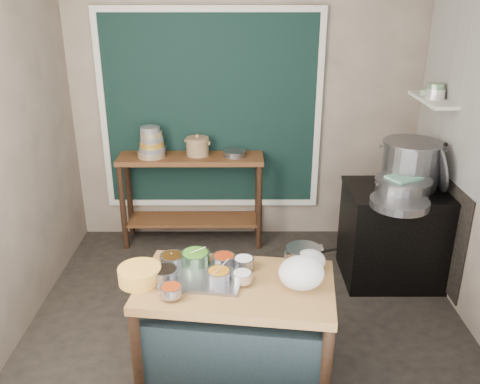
{
  "coord_description": "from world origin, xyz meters",
  "views": [
    {
      "loc": [
        -0.07,
        -3.56,
        2.51
      ],
      "look_at": [
        -0.06,
        0.25,
        0.97
      ],
      "focal_mm": 38.0,
      "sensor_mm": 36.0,
      "label": 1
    }
  ],
  "objects_px": {
    "back_counter": "(192,200)",
    "saucepan": "(303,257)",
    "stock_pot": "(411,164)",
    "ceramic_crock": "(198,147)",
    "utensil_cup": "(154,153)",
    "condiment_tray": "(202,277)",
    "stove_block": "(395,236)",
    "steamer": "(403,187)",
    "yellow_basin": "(140,275)",
    "prep_table": "(236,331)"
  },
  "relations": [
    {
      "from": "back_counter",
      "to": "saucepan",
      "type": "distance_m",
      "value": 2.06
    },
    {
      "from": "stock_pot",
      "to": "ceramic_crock",
      "type": "bearing_deg",
      "value": 160.29
    },
    {
      "from": "utensil_cup",
      "to": "ceramic_crock",
      "type": "distance_m",
      "value": 0.44
    },
    {
      "from": "condiment_tray",
      "to": "ceramic_crock",
      "type": "xyz_separation_m",
      "value": [
        -0.17,
        2.01,
        0.27
      ]
    },
    {
      "from": "stove_block",
      "to": "ceramic_crock",
      "type": "distance_m",
      "value": 2.07
    },
    {
      "from": "stock_pot",
      "to": "steamer",
      "type": "bearing_deg",
      "value": -118.5
    },
    {
      "from": "saucepan",
      "to": "stock_pot",
      "type": "bearing_deg",
      "value": 27.9
    },
    {
      "from": "condiment_tray",
      "to": "ceramic_crock",
      "type": "distance_m",
      "value": 2.04
    },
    {
      "from": "yellow_basin",
      "to": "ceramic_crock",
      "type": "distance_m",
      "value": 2.07
    },
    {
      "from": "ceramic_crock",
      "to": "steamer",
      "type": "relative_size",
      "value": 0.51
    },
    {
      "from": "back_counter",
      "to": "yellow_basin",
      "type": "bearing_deg",
      "value": -94.35
    },
    {
      "from": "steamer",
      "to": "condiment_tray",
      "type": "bearing_deg",
      "value": -145.61
    },
    {
      "from": "condiment_tray",
      "to": "saucepan",
      "type": "bearing_deg",
      "value": 14.22
    },
    {
      "from": "prep_table",
      "to": "back_counter",
      "type": "height_order",
      "value": "back_counter"
    },
    {
      "from": "prep_table",
      "to": "back_counter",
      "type": "xyz_separation_m",
      "value": [
        -0.46,
        2.03,
        0.1
      ]
    },
    {
      "from": "prep_table",
      "to": "yellow_basin",
      "type": "distance_m",
      "value": 0.75
    },
    {
      "from": "back_counter",
      "to": "condiment_tray",
      "type": "xyz_separation_m",
      "value": [
        0.24,
        -1.99,
        0.29
      ]
    },
    {
      "from": "yellow_basin",
      "to": "steamer",
      "type": "relative_size",
      "value": 0.58
    },
    {
      "from": "saucepan",
      "to": "ceramic_crock",
      "type": "relative_size",
      "value": 1.02
    },
    {
      "from": "ceramic_crock",
      "to": "steamer",
      "type": "xyz_separation_m",
      "value": [
        1.78,
        -0.91,
        -0.07
      ]
    },
    {
      "from": "stock_pot",
      "to": "condiment_tray",
      "type": "bearing_deg",
      "value": -142.52
    },
    {
      "from": "prep_table",
      "to": "yellow_basin",
      "type": "bearing_deg",
      "value": -173.49
    },
    {
      "from": "condiment_tray",
      "to": "back_counter",
      "type": "bearing_deg",
      "value": 96.99
    },
    {
      "from": "utensil_cup",
      "to": "back_counter",
      "type": "bearing_deg",
      "value": 9.21
    },
    {
      "from": "prep_table",
      "to": "saucepan",
      "type": "xyz_separation_m",
      "value": [
        0.45,
        0.21,
        0.44
      ]
    },
    {
      "from": "stove_block",
      "to": "condiment_tray",
      "type": "height_order",
      "value": "stove_block"
    },
    {
      "from": "stove_block",
      "to": "saucepan",
      "type": "relative_size",
      "value": 3.67
    },
    {
      "from": "condiment_tray",
      "to": "utensil_cup",
      "type": "distance_m",
      "value": 2.03
    },
    {
      "from": "saucepan",
      "to": "utensil_cup",
      "type": "height_order",
      "value": "utensil_cup"
    },
    {
      "from": "back_counter",
      "to": "ceramic_crock",
      "type": "height_order",
      "value": "ceramic_crock"
    },
    {
      "from": "yellow_basin",
      "to": "saucepan",
      "type": "xyz_separation_m",
      "value": [
        1.07,
        0.21,
        0.01
      ]
    },
    {
      "from": "back_counter",
      "to": "ceramic_crock",
      "type": "relative_size",
      "value": 6.03
    },
    {
      "from": "stove_block",
      "to": "steamer",
      "type": "bearing_deg",
      "value": -106.53
    },
    {
      "from": "stove_block",
      "to": "prep_table",
      "type": "bearing_deg",
      "value": -137.87
    },
    {
      "from": "prep_table",
      "to": "stove_block",
      "type": "distance_m",
      "value": 1.94
    },
    {
      "from": "steamer",
      "to": "saucepan",
      "type": "bearing_deg",
      "value": -135.17
    },
    {
      "from": "back_counter",
      "to": "utensil_cup",
      "type": "bearing_deg",
      "value": -170.79
    },
    {
      "from": "condiment_tray",
      "to": "utensil_cup",
      "type": "relative_size",
      "value": 3.25
    },
    {
      "from": "back_counter",
      "to": "stove_block",
      "type": "distance_m",
      "value": 2.04
    },
    {
      "from": "condiment_tray",
      "to": "yellow_basin",
      "type": "bearing_deg",
      "value": -174.98
    },
    {
      "from": "stock_pot",
      "to": "stove_block",
      "type": "bearing_deg",
      "value": -136.75
    },
    {
      "from": "condiment_tray",
      "to": "stock_pot",
      "type": "height_order",
      "value": "stock_pot"
    },
    {
      "from": "prep_table",
      "to": "stock_pot",
      "type": "distance_m",
      "value": 2.16
    },
    {
      "from": "saucepan",
      "to": "utensil_cup",
      "type": "xyz_separation_m",
      "value": [
        -1.27,
        1.76,
        0.18
      ]
    },
    {
      "from": "condiment_tray",
      "to": "ceramic_crock",
      "type": "height_order",
      "value": "ceramic_crock"
    },
    {
      "from": "prep_table",
      "to": "steamer",
      "type": "relative_size",
      "value": 2.63
    },
    {
      "from": "ceramic_crock",
      "to": "back_counter",
      "type": "bearing_deg",
      "value": -159.07
    },
    {
      "from": "condiment_tray",
      "to": "utensil_cup",
      "type": "xyz_separation_m",
      "value": [
        -0.6,
        1.93,
        0.24
      ]
    },
    {
      "from": "stove_block",
      "to": "condiment_tray",
      "type": "xyz_separation_m",
      "value": [
        -1.66,
        -1.26,
        0.34
      ]
    },
    {
      "from": "yellow_basin",
      "to": "ceramic_crock",
      "type": "height_order",
      "value": "ceramic_crock"
    }
  ]
}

